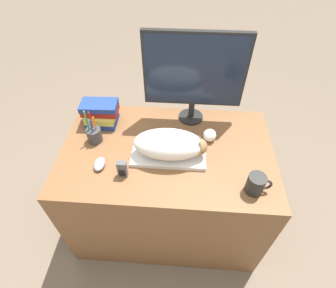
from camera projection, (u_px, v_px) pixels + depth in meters
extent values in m
plane|color=#6B5B4C|center=(163.00, 265.00, 1.78)|extent=(12.00, 12.00, 0.00)
cube|color=brown|center=(167.00, 188.00, 1.77)|extent=(1.21, 0.75, 0.76)
cube|color=silver|center=(169.00, 155.00, 1.44)|extent=(0.41, 0.18, 0.02)
ellipsoid|color=white|center=(169.00, 144.00, 1.38)|extent=(0.37, 0.19, 0.15)
sphere|color=olive|center=(199.00, 147.00, 1.38)|extent=(0.09, 0.09, 0.09)
cone|color=olive|center=(199.00, 144.00, 1.33)|extent=(0.03, 0.03, 0.04)
cone|color=olive|center=(199.00, 138.00, 1.36)|extent=(0.03, 0.03, 0.04)
cylinder|color=black|center=(191.00, 117.00, 1.67)|extent=(0.15, 0.15, 0.02)
cylinder|color=black|center=(191.00, 109.00, 1.62)|extent=(0.04, 0.04, 0.12)
cube|color=black|center=(195.00, 70.00, 1.43)|extent=(0.57, 0.03, 0.44)
cube|color=#192338|center=(195.00, 71.00, 1.43)|extent=(0.54, 0.01, 0.41)
ellipsoid|color=gray|center=(100.00, 164.00, 1.39)|extent=(0.06, 0.10, 0.03)
cylinder|color=black|center=(255.00, 184.00, 1.26)|extent=(0.09, 0.09, 0.11)
torus|color=black|center=(265.00, 185.00, 1.26)|extent=(0.07, 0.01, 0.07)
cylinder|color=#38383D|center=(94.00, 135.00, 1.51)|extent=(0.08, 0.08, 0.09)
cylinder|color=orange|center=(96.00, 127.00, 1.47)|extent=(0.01, 0.01, 0.14)
cylinder|color=#B21E1E|center=(92.00, 123.00, 1.47)|extent=(0.01, 0.01, 0.16)
cylinder|color=#338C38|center=(88.00, 125.00, 1.44)|extent=(0.01, 0.01, 0.19)
cylinder|color=#1E47B2|center=(92.00, 130.00, 1.45)|extent=(0.01, 0.01, 0.14)
sphere|color=silver|center=(210.00, 135.00, 1.51)|extent=(0.08, 0.08, 0.08)
cube|color=#4C4C51|center=(122.00, 169.00, 1.33)|extent=(0.05, 0.03, 0.10)
cube|color=black|center=(122.00, 173.00, 1.33)|extent=(0.03, 0.00, 0.04)
cube|color=navy|center=(102.00, 121.00, 1.63)|extent=(0.18, 0.15, 0.04)
cube|color=#CCC14C|center=(102.00, 115.00, 1.61)|extent=(0.18, 0.16, 0.04)
cube|color=maroon|center=(100.00, 110.00, 1.58)|extent=(0.22, 0.12, 0.04)
cube|color=navy|center=(99.00, 105.00, 1.55)|extent=(0.22, 0.13, 0.03)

